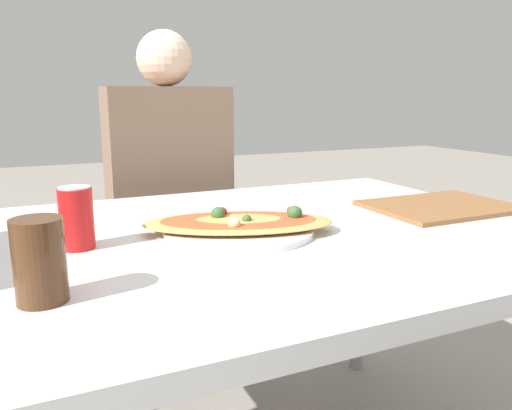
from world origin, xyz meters
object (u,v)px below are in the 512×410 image
Objects in this scene: soda_can at (76,218)px; pizza_main at (240,225)px; dining_table at (272,255)px; chair_far_seated at (164,230)px; drink_glass at (40,261)px; person_seated at (170,182)px.

pizza_main is at bearing -5.13° from soda_can.
chair_far_seated is (-0.05, 0.83, -0.14)m from dining_table.
soda_can is 0.27m from drink_glass.
pizza_main is 3.72× the size of soda_can.
chair_far_seated reaches higher than drink_glass.
person_seated reaches higher than chair_far_seated.
chair_far_seated is at bearing 65.30° from soda_can.
chair_far_seated is at bearing 67.30° from drink_glass.
chair_far_seated reaches higher than soda_can.
person_seated is at bearing 61.78° from soda_can.
dining_table is at bearing 94.04° from person_seated.
dining_table is at bearing 1.03° from pizza_main.
person_seated is 9.79× the size of drink_glass.
dining_table is at bearing -3.92° from soda_can.
person_seated reaches higher than soda_can.
soda_can is at bearing 61.78° from person_seated.
soda_can is (-0.37, -0.69, 0.06)m from person_seated.
person_seated is at bearing 87.46° from pizza_main.
chair_far_seated is at bearing -90.00° from person_seated.
dining_table is 0.56m from drink_glass.
dining_table is at bearing 93.48° from chair_far_seated.
dining_table is at bearing 24.75° from drink_glass.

